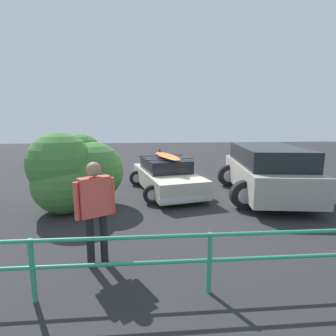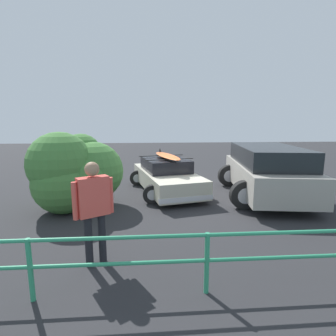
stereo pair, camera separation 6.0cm
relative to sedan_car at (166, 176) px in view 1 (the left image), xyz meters
The scene contains 6 objects.
ground_plane 0.82m from the sedan_car, 142.26° to the left, with size 44.00×44.00×0.02m, color #28282B.
sedan_car is the anchor object (origin of this frame).
suv_car 3.36m from the sedan_car, 164.47° to the left, with size 3.16×4.82×1.66m.
person_bystander 5.00m from the sedan_car, 71.67° to the left, with size 0.61×0.44×1.80m.
railing_fence 5.66m from the sedan_car, 91.70° to the left, with size 9.78×0.13×0.92m.
bush_near_left 3.18m from the sedan_car, 32.03° to the left, with size 2.51×2.27×2.21m.
Camera 1 is at (1.18, 8.66, 2.45)m, focal length 28.00 mm.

